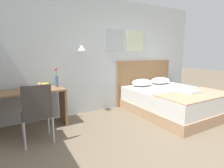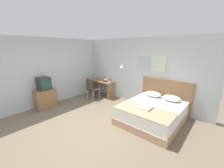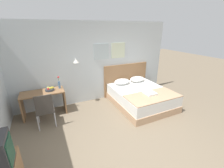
% 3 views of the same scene
% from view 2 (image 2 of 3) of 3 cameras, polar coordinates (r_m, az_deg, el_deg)
% --- Properties ---
extents(ground_plane, '(24.00, 24.00, 0.00)m').
position_cam_2_polar(ground_plane, '(4.29, -11.31, -17.24)').
color(ground_plane, '#756651').
extents(wall_back, '(5.78, 0.31, 2.65)m').
position_cam_2_polar(wall_back, '(5.75, 9.73, 5.30)').
color(wall_back, silver).
rests_on(wall_back, ground_plane).
extents(wall_left, '(0.06, 5.67, 2.65)m').
position_cam_2_polar(wall_left, '(5.89, -28.65, 3.88)').
color(wall_left, silver).
rests_on(wall_left, ground_plane).
extents(bed, '(1.66, 1.96, 0.55)m').
position_cam_2_polar(bed, '(4.58, 16.28, -11.52)').
color(bed, tan).
rests_on(bed, ground_plane).
extents(headboard, '(1.78, 0.06, 1.18)m').
position_cam_2_polar(headboard, '(5.34, 21.14, -4.41)').
color(headboard, '#8E6642').
rests_on(headboard, ground_plane).
extents(pillow_left, '(0.57, 0.41, 0.18)m').
position_cam_2_polar(pillow_left, '(5.18, 16.74, -4.03)').
color(pillow_left, white).
rests_on(pillow_left, bed).
extents(pillow_right, '(0.57, 0.41, 0.18)m').
position_cam_2_polar(pillow_right, '(4.97, 23.56, -5.45)').
color(pillow_right, white).
rests_on(pillow_right, bed).
extents(throw_blanket, '(1.61, 0.78, 0.02)m').
position_cam_2_polar(throw_blanket, '(3.99, 13.05, -10.74)').
color(throw_blanket, tan).
rests_on(throw_blanket, bed).
extents(folded_towel_near_foot, '(0.30, 0.35, 0.06)m').
position_cam_2_polar(folded_towel_near_foot, '(4.08, 13.89, -9.50)').
color(folded_towel_near_foot, white).
rests_on(folded_towel_near_foot, throw_blanket).
extents(desk, '(1.17, 0.53, 0.73)m').
position_cam_2_polar(desk, '(6.64, -4.13, -0.51)').
color(desk, '#8E6642').
rests_on(desk, ground_plane).
extents(desk_chair, '(0.44, 0.44, 0.95)m').
position_cam_2_polar(desk_chair, '(6.18, -8.55, -1.45)').
color(desk_chair, '#3D3833').
rests_on(desk_chair, ground_plane).
extents(fruit_bowl, '(0.27, 0.24, 0.12)m').
position_cam_2_polar(fruit_bowl, '(6.44, -2.85, 1.48)').
color(fruit_bowl, '#333842').
rests_on(fruit_bowl, desk).
extents(flower_vase, '(0.07, 0.07, 0.38)m').
position_cam_2_polar(flower_vase, '(6.28, -0.58, 2.10)').
color(flower_vase, '#4C7099').
rests_on(flower_vase, desk).
extents(tv_stand, '(0.45, 0.73, 0.73)m').
position_cam_2_polar(tv_stand, '(5.89, -25.85, -5.48)').
color(tv_stand, '#8E6642').
rests_on(tv_stand, ground_plane).
extents(television, '(0.44, 0.40, 0.47)m').
position_cam_2_polar(television, '(5.73, -26.50, 0.17)').
color(television, '#2D2D30').
rests_on(television, tv_stand).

